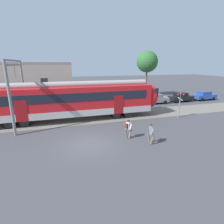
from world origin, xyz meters
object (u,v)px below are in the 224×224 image
pedestrian_white (128,127)px  parked_car_blue (204,96)px  crossing_signal (180,101)px  pedestrian_grey (151,132)px  parked_car_grey (156,99)px  parked_car_black (181,97)px

pedestrian_white → parked_car_blue: bearing=31.3°
parked_car_blue → crossing_signal: (-11.10, -7.72, 1.23)m
pedestrian_grey → parked_car_grey: size_ratio=0.41×
pedestrian_white → parked_car_black: size_ratio=0.41×
pedestrian_white → pedestrian_grey: same height
pedestrian_white → parked_car_grey: bearing=50.9°
parked_car_grey → parked_car_black: (4.92, 0.14, 0.00)m
pedestrian_white → crossing_signal: (7.94, 3.83, 1.02)m
parked_car_blue → crossing_signal: bearing=-145.2°
parked_car_grey → parked_car_black: size_ratio=0.99×
parked_car_blue → parked_car_black: bearing=179.9°
parked_car_grey → parked_car_blue: size_ratio=1.00×
pedestrian_grey → parked_car_grey: (7.96, 12.92, -0.18)m
pedestrian_white → parked_car_grey: pedestrian_white is taller
parked_car_black → parked_car_blue: 4.84m
pedestrian_white → parked_car_black: pedestrian_white is taller
pedestrian_white → parked_car_grey: size_ratio=0.41×
parked_car_blue → crossing_signal: 13.58m
crossing_signal → pedestrian_grey: bearing=-141.2°
parked_car_grey → crossing_signal: bearing=-100.1°
parked_car_grey → parked_car_blue: (9.75, 0.14, 0.00)m
parked_car_black → crossing_signal: bearing=-129.0°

